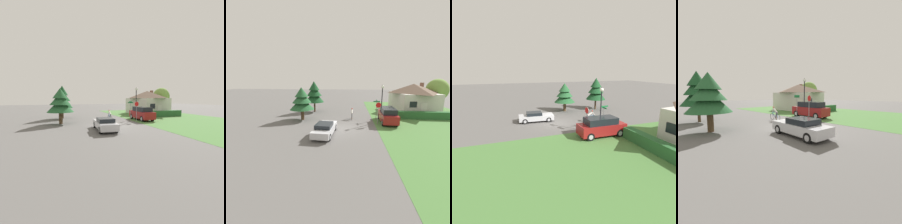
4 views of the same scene
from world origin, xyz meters
TOP-DOWN VIEW (x-y plane):
  - ground_plane at (0.00, 0.00)m, footprint 140.00×140.00m
  - grass_verge_right at (11.90, 4.00)m, footprint 16.00×36.00m
  - cottage_house at (11.73, 11.12)m, footprint 7.15×9.02m
  - hedge_row at (11.03, 5.39)m, footprint 8.41×0.90m
  - sedan_left_lane at (-1.74, -2.20)m, footprint 2.04×4.55m
  - cyclist at (0.99, 4.35)m, footprint 0.44×1.87m
  - parked_suv_right at (5.69, 3.08)m, footprint 2.00×4.89m
  - stop_sign at (4.28, 2.12)m, footprint 0.71×0.08m
  - street_lamp at (4.90, 3.43)m, footprint 0.40×0.40m
  - street_name_sign at (4.37, 4.19)m, footprint 0.90×0.90m
  - conifer_tall_near at (-5.97, 3.39)m, footprint 3.34×3.34m
  - conifer_tall_far at (-5.60, 8.90)m, footprint 3.27×3.27m
  - deciduous_tree_right at (16.37, 12.44)m, footprint 3.77×3.77m

SIDE VIEW (x-z plane):
  - ground_plane at x=0.00m, z-range 0.00..0.00m
  - grass_verge_right at x=11.90m, z-range 0.00..0.01m
  - hedge_row at x=11.03m, z-range 0.00..1.08m
  - sedan_left_lane at x=-1.74m, z-range 0.00..1.27m
  - cyclist at x=0.99m, z-range -0.04..1.53m
  - parked_suv_right at x=5.69m, z-range 0.01..1.99m
  - street_name_sign at x=4.37m, z-range 0.54..3.39m
  - stop_sign at x=4.28m, z-range 0.58..3.40m
  - cottage_house at x=11.73m, z-range -0.01..5.05m
  - conifer_tall_near at x=-5.97m, z-range 0.52..5.08m
  - conifer_tall_far at x=-5.60m, z-range 0.60..5.92m
  - street_lamp at x=4.90m, z-range 1.04..6.00m
  - deciduous_tree_right at x=16.37m, z-range 0.87..6.59m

